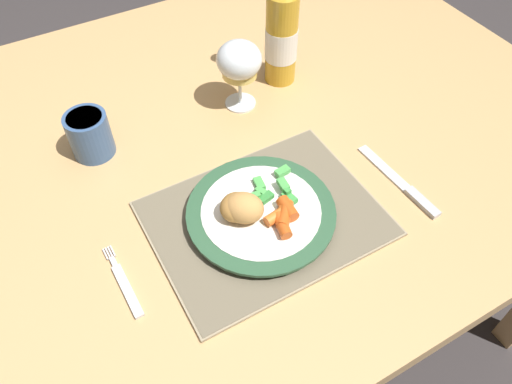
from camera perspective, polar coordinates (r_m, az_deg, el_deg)
ground_plane at (r=1.55m, az=-4.66°, el=-14.68°), size 6.00×6.00×0.00m
dining_table at (r=0.99m, az=-7.06°, el=2.05°), size 1.57×1.03×0.74m
placemat at (r=0.82m, az=1.04°, el=-3.04°), size 0.37×0.28×0.01m
dinner_plate at (r=0.81m, az=0.58°, el=-2.44°), size 0.24×0.24×0.02m
breaded_croquettes at (r=0.78m, az=-1.87°, el=-1.82°), size 0.08×0.09×0.05m
green_beans_pile at (r=0.82m, az=2.02°, el=0.41°), size 0.09×0.08×0.02m
glazed_carrots at (r=0.78m, az=3.15°, el=-2.65°), size 0.06×0.07×0.02m
fork at (r=0.78m, az=-14.75°, el=-10.28°), size 0.02×0.14×0.01m
table_knife at (r=0.90m, az=16.59°, el=0.64°), size 0.03×0.19×0.01m
wine_glass at (r=0.97m, az=-1.93°, el=14.57°), size 0.09×0.09×0.14m
bottle at (r=1.03m, az=2.95°, el=17.74°), size 0.07×0.07×0.29m
drinking_cup at (r=0.94m, az=-18.49°, el=6.31°), size 0.08×0.08×0.08m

